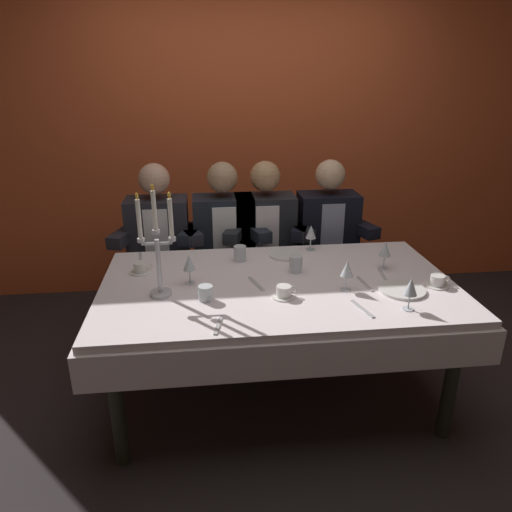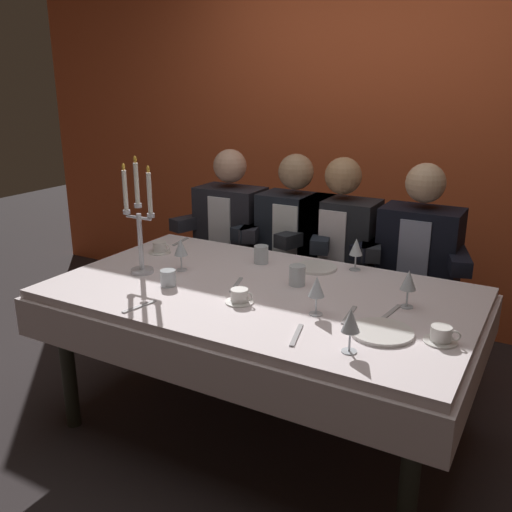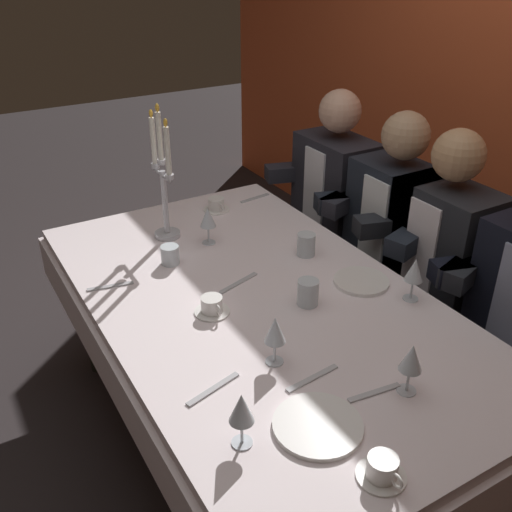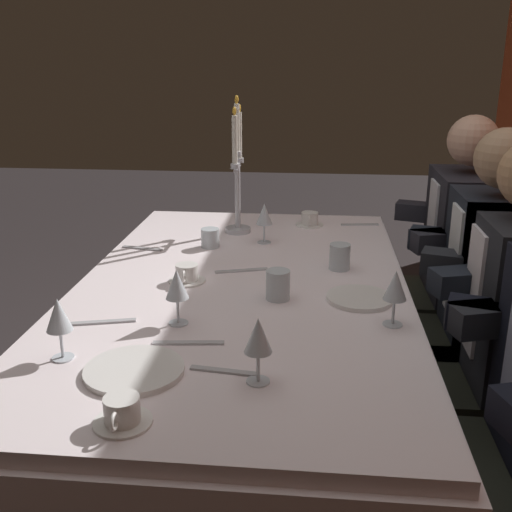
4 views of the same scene
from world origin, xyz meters
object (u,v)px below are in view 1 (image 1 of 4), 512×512
Objects in this scene: water_tumbler_1 at (296,264)px; coffee_cup_2 at (284,292)px; wine_glass_4 at (347,270)px; water_tumbler_2 at (240,253)px; wine_glass_0 at (311,233)px; dinner_plate_1 at (402,290)px; seated_diner_3 at (327,229)px; wine_glass_3 at (385,250)px; seated_diner_1 at (224,233)px; wine_glass_2 at (189,264)px; wine_glass_1 at (411,288)px; candelabra at (158,252)px; coffee_cup_1 at (140,268)px; dinner_plate_0 at (285,254)px; seated_diner_2 at (265,231)px; seated_diner_0 at (159,235)px; coffee_cup_0 at (438,281)px; dining_table at (278,301)px.

coffee_cup_2 is at bearing -111.43° from water_tumbler_1.
water_tumbler_2 is at bearing 137.50° from wine_glass_4.
wine_glass_0 reaches higher than coffee_cup_2.
dinner_plate_1 is 0.96m from water_tumbler_2.
wine_glass_4 is at bearing -99.22° from seated_diner_3.
seated_diner_1 reaches higher than wine_glass_3.
seated_diner_3 is (0.98, 0.85, -0.12)m from wine_glass_2.
wine_glass_3 is at bearing 87.28° from dinner_plate_1.
water_tumbler_1 is at bearing 147.83° from dinner_plate_1.
wine_glass_0 is at bearing 108.55° from wine_glass_1.
candelabra is 0.40m from coffee_cup_1.
dinner_plate_0 is at bearing 113.39° from wine_glass_4.
candelabra reaches higher than dinner_plate_0.
seated_diner_1 is at bearing 141.96° from wine_glass_0.
seated_diner_2 is at bearing 0.00° from seated_diner_1.
seated_diner_3 reaches higher than wine_glass_3.
candelabra is at bearing -124.18° from seated_diner_2.
water_tumbler_2 is 0.77m from seated_diner_0.
water_tumbler_2 is 0.56m from seated_diner_1.
seated_diner_1 is 1.00× the size of seated_diner_3.
wine_glass_1 is 0.37m from coffee_cup_0.
candelabra reaches higher than wine_glass_4.
wine_glass_3 is 0.71m from coffee_cup_2.
coffee_cup_2 is (-0.63, -0.00, 0.02)m from dinner_plate_1.
dinner_plate_1 is at bearing -47.91° from dinner_plate_0.
dinner_plate_0 is 0.64m from seated_diner_3.
wine_glass_3 is (0.35, -0.35, 0.00)m from wine_glass_0.
seated_diner_1 is (-0.82, 1.27, -0.12)m from wine_glass_1.
dining_table is at bearing 163.49° from dinner_plate_1.
coffee_cup_0 is (0.55, -0.62, -0.09)m from wine_glass_0.
seated_diner_1 is 0.29m from seated_diner_2.
coffee_cup_1 is at bearing 174.38° from water_tumbler_1.
coffee_cup_1 is 1.04m from seated_diner_2.
wine_glass_3 is 0.34m from coffee_cup_0.
wine_glass_1 reaches higher than coffee_cup_2.
water_tumbler_2 is 0.88m from seated_diner_3.
wine_glass_1 is 0.51m from wine_glass_3.
water_tumbler_1 is (-0.52, 0.01, -0.07)m from wine_glass_3.
dinner_plate_0 is 0.58m from coffee_cup_2.
wine_glass_4 is at bearing -60.28° from seated_diner_1.
wine_glass_2 is (-0.47, 0.04, 0.23)m from dining_table.
wine_glass_2 is 0.83m from wine_glass_4.
water_tumbler_1 is 0.76m from seated_diner_2.
coffee_cup_0 is 1.00× the size of coffee_cup_1.
dinner_plate_1 is 1.84× the size of coffee_cup_2.
seated_diner_2 reaches higher than coffee_cup_1.
seated_diner_1 is 0.75m from seated_diner_3.
coffee_cup_0 is at bearing -0.79° from wine_glass_4.
dining_table is at bearing -105.71° from dinner_plate_0.
wine_glass_1 is at bearing -104.85° from dinner_plate_1.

